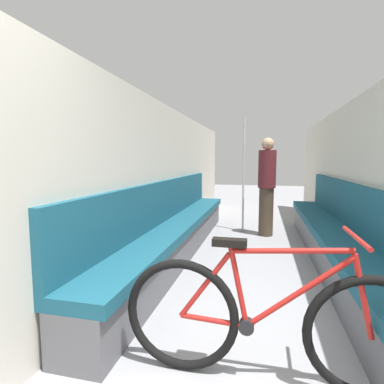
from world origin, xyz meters
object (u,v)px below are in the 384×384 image
at_px(bench_seat_row_left, 177,232).
at_px(passenger_standing, 267,186).
at_px(bicycle, 269,323).
at_px(grab_pole_near, 244,177).
at_px(bench_seat_row_right, 335,241).

distance_m(bench_seat_row_left, passenger_standing, 1.93).
distance_m(bicycle, grab_pole_near, 3.90).
height_order(bench_seat_row_left, bicycle, bench_seat_row_left).
relative_size(bicycle, passenger_standing, 1.05).
bearing_deg(passenger_standing, grab_pole_near, -2.72).
xyz_separation_m(bench_seat_row_right, grab_pole_near, (-1.23, 1.64, 0.67)).
relative_size(bicycle, grab_pole_near, 0.86).
bearing_deg(bench_seat_row_left, bench_seat_row_right, 0.00).
bearing_deg(bicycle, bench_seat_row_left, 128.64).
relative_size(bench_seat_row_left, bicycle, 2.71).
height_order(bench_seat_row_right, bicycle, bench_seat_row_right).
bearing_deg(bench_seat_row_right, bench_seat_row_left, 180.00).
xyz_separation_m(bench_seat_row_left, passenger_standing, (1.20, 1.41, 0.54)).
distance_m(bench_seat_row_right, grab_pole_near, 2.16).
xyz_separation_m(bench_seat_row_right, passenger_standing, (-0.81, 1.41, 0.54)).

